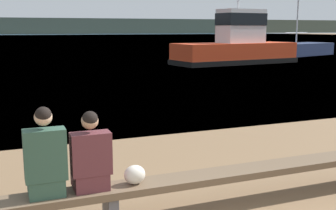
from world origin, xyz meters
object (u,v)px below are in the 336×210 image
(bench_main, at_px, (110,194))
(shopping_bag, at_px, (135,175))
(person_left, at_px, (45,160))
(tugboat_red, at_px, (237,46))
(moored_sailboat, at_px, (298,49))
(person_right, at_px, (90,158))

(bench_main, relative_size, shopping_bag, 31.83)
(person_left, height_order, tugboat_red, tugboat_red)
(moored_sailboat, bearing_deg, bench_main, 119.02)
(shopping_bag, height_order, moored_sailboat, moored_sailboat)
(person_right, height_order, moored_sailboat, moored_sailboat)
(bench_main, height_order, person_right, person_right)
(shopping_bag, bearing_deg, tugboat_red, 56.38)
(person_right, height_order, shopping_bag, person_right)
(person_right, xyz_separation_m, moored_sailboat, (23.29, 25.49, -0.30))
(person_left, bearing_deg, tugboat_red, 54.40)
(bench_main, distance_m, shopping_bag, 0.36)
(tugboat_red, height_order, moored_sailboat, moored_sailboat)
(bench_main, bearing_deg, person_left, 178.83)
(person_left, height_order, shopping_bag, person_left)
(tugboat_red, xyz_separation_m, moored_sailboat, (9.35, 5.32, -0.58))
(person_left, xyz_separation_m, person_right, (0.50, 0.00, -0.04))
(person_left, relative_size, shopping_bag, 3.93)
(person_left, distance_m, moored_sailboat, 34.87)
(bench_main, xyz_separation_m, person_left, (-0.72, 0.01, 0.50))
(bench_main, height_order, moored_sailboat, moored_sailboat)
(bench_main, distance_m, tugboat_red, 24.42)
(bench_main, bearing_deg, tugboat_red, 55.78)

